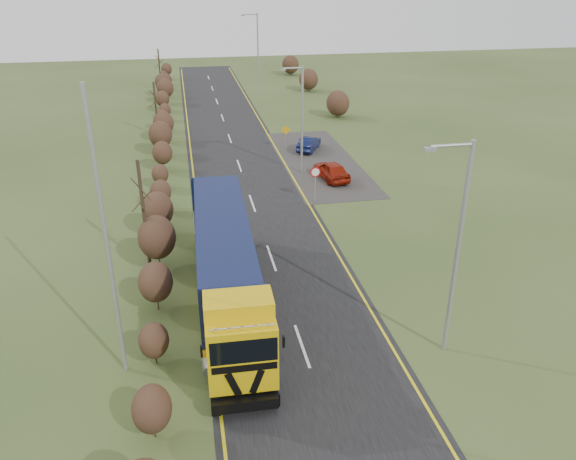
% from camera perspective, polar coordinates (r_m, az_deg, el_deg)
% --- Properties ---
extents(ground, '(160.00, 160.00, 0.00)m').
position_cam_1_polar(ground, '(27.44, -0.34, -6.77)').
color(ground, '#32441D').
rests_on(ground, ground).
extents(road, '(8.00, 120.00, 0.02)m').
position_cam_1_polar(road, '(36.20, -3.23, 1.53)').
color(road, black).
rests_on(road, ground).
extents(layby, '(6.00, 18.00, 0.02)m').
position_cam_1_polar(layby, '(46.53, 3.06, 7.01)').
color(layby, '#2C2927').
rests_on(layby, ground).
extents(lane_markings, '(7.52, 116.00, 0.01)m').
position_cam_1_polar(lane_markings, '(35.91, -3.17, 1.36)').
color(lane_markings, gold).
rests_on(lane_markings, road).
extents(hedgerow, '(2.24, 102.04, 6.05)m').
position_cam_1_polar(hedgerow, '(33.43, -13.03, 1.81)').
color(hedgerow, '#322016').
rests_on(hedgerow, ground).
extents(lorry, '(2.88, 14.80, 4.11)m').
position_cam_1_polar(lorry, '(25.50, -6.34, -3.54)').
color(lorry, black).
rests_on(lorry, ground).
extents(car_red_hatchback, '(2.26, 4.26, 1.38)m').
position_cam_1_polar(car_red_hatchback, '(42.31, 4.42, 6.05)').
color(car_red_hatchback, maroon).
rests_on(car_red_hatchback, ground).
extents(car_blue_sedan, '(2.84, 3.82, 1.20)m').
position_cam_1_polar(car_blue_sedan, '(49.24, 2.13, 8.78)').
color(car_blue_sedan, '#091034').
rests_on(car_blue_sedan, ground).
extents(streetlight_near, '(1.92, 0.18, 9.01)m').
position_cam_1_polar(streetlight_near, '(22.34, 16.70, -1.30)').
color(streetlight_near, gray).
rests_on(streetlight_near, ground).
extents(streetlight_mid, '(1.72, 0.18, 8.06)m').
position_cam_1_polar(streetlight_mid, '(42.62, 1.32, 11.49)').
color(streetlight_mid, gray).
rests_on(streetlight_mid, ground).
extents(streetlight_far, '(2.02, 0.19, 9.53)m').
position_cam_1_polar(streetlight_far, '(71.48, -3.17, 17.75)').
color(streetlight_far, gray).
rests_on(streetlight_far, ground).
extents(left_pole, '(0.16, 0.16, 11.26)m').
position_cam_1_polar(left_pole, '(20.95, -17.94, -1.25)').
color(left_pole, gray).
rests_on(left_pole, ground).
extents(speed_sign, '(0.69, 0.10, 2.51)m').
position_cam_1_polar(speed_sign, '(37.56, 2.79, 5.34)').
color(speed_sign, gray).
rests_on(speed_sign, ground).
extents(warning_board, '(0.81, 0.11, 2.11)m').
position_cam_1_polar(warning_board, '(49.33, -0.23, 9.68)').
color(warning_board, gray).
rests_on(warning_board, ground).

